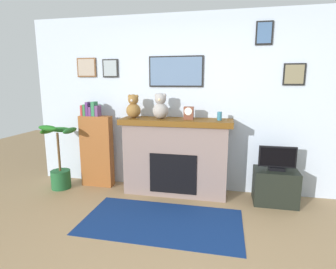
{
  "coord_description": "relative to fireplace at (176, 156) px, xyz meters",
  "views": [
    {
      "loc": [
        0.43,
        -2.04,
        1.62
      ],
      "look_at": [
        -0.38,
        1.72,
        0.88
      ],
      "focal_mm": 28.79,
      "sensor_mm": 36.0,
      "label": 1
    }
  ],
  "objects": [
    {
      "name": "back_wall",
      "position": [
        0.26,
        0.29,
        0.74
      ],
      "size": [
        5.2,
        0.15,
        2.6
      ],
      "color": "silver",
      "rests_on": "ground_plane"
    },
    {
      "name": "fireplace",
      "position": [
        0.0,
        0.0,
        0.0
      ],
      "size": [
        1.6,
        0.51,
        1.11
      ],
      "color": "gray",
      "rests_on": "ground_plane"
    },
    {
      "name": "bookshelf",
      "position": [
        -1.28,
        0.03,
        0.04
      ],
      "size": [
        0.5,
        0.16,
        1.34
      ],
      "color": "brown",
      "rests_on": "ground_plane"
    },
    {
      "name": "potted_plant",
      "position": [
        -1.78,
        -0.22,
        -0.16
      ],
      "size": [
        0.49,
        0.46,
        1.02
      ],
      "color": "#1E592D",
      "rests_on": "ground_plane"
    },
    {
      "name": "tv_stand",
      "position": [
        1.39,
        -0.07,
        -0.33
      ],
      "size": [
        0.56,
        0.4,
        0.47
      ],
      "primitive_type": "cube",
      "color": "black",
      "rests_on": "ground_plane"
    },
    {
      "name": "television",
      "position": [
        1.39,
        -0.08,
        0.06
      ],
      "size": [
        0.48,
        0.14,
        0.32
      ],
      "color": "black",
      "rests_on": "tv_stand"
    },
    {
      "name": "area_rug",
      "position": [
        0.0,
        -0.9,
        -0.56
      ],
      "size": [
        1.87,
        1.0,
        0.01
      ],
      "primitive_type": "cube",
      "color": "navy",
      "rests_on": "ground_plane"
    },
    {
      "name": "candle_jar",
      "position": [
        0.61,
        -0.02,
        0.61
      ],
      "size": [
        0.06,
        0.06,
        0.12
      ],
      "primitive_type": "cylinder",
      "color": "teal",
      "rests_on": "fireplace"
    },
    {
      "name": "mantel_clock",
      "position": [
        0.18,
        -0.02,
        0.64
      ],
      "size": [
        0.13,
        0.1,
        0.18
      ],
      "color": "brown",
      "rests_on": "fireplace"
    },
    {
      "name": "teddy_bear_grey",
      "position": [
        -0.63,
        -0.02,
        0.7
      ],
      "size": [
        0.21,
        0.21,
        0.34
      ],
      "color": "olive",
      "rests_on": "fireplace"
    },
    {
      "name": "teddy_bear_cream",
      "position": [
        -0.22,
        -0.02,
        0.71
      ],
      "size": [
        0.23,
        0.23,
        0.37
      ],
      "color": "#9F9A96",
      "rests_on": "fireplace"
    }
  ]
}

